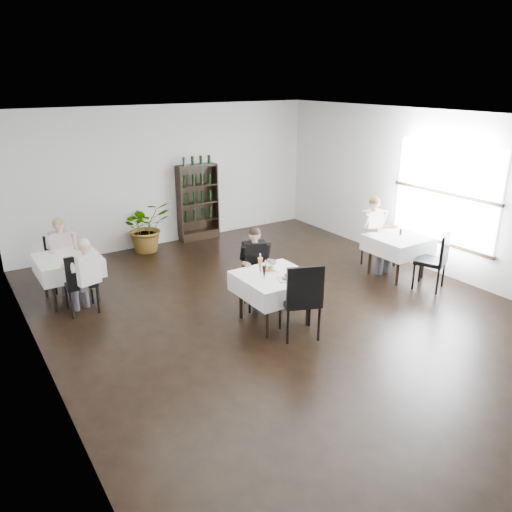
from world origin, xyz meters
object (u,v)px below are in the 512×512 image
Objects in this scene: wine_shelf at (198,203)px; diner_main at (256,261)px; main_table at (274,284)px; potted_tree at (146,227)px.

diner_main is (-0.81, -3.66, -0.08)m from wine_shelf.
wine_shelf reaches higher than main_table.
wine_shelf reaches higher than potted_tree.
wine_shelf is at bearing 78.22° from main_table.
diner_main is at bearing -102.42° from wine_shelf.
wine_shelf is 3.75m from diner_main.
potted_tree reaches higher than main_table.
potted_tree is at bearing 98.23° from diner_main.
potted_tree is at bearing 95.66° from main_table.
wine_shelf is at bearing 6.66° from potted_tree.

